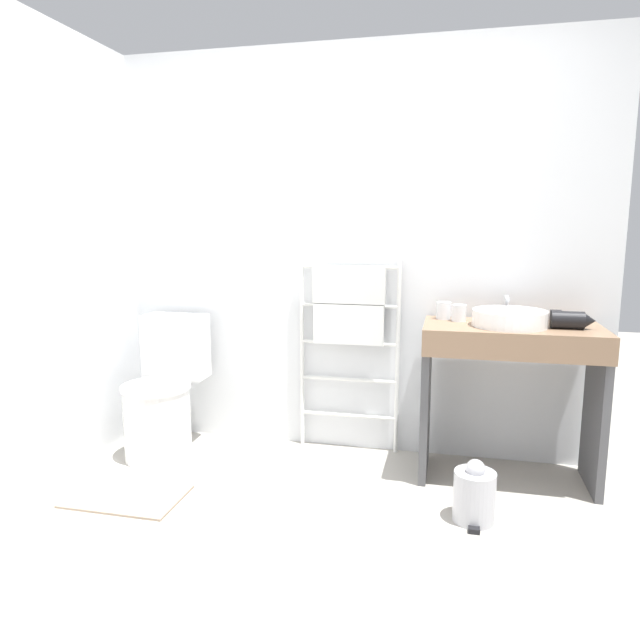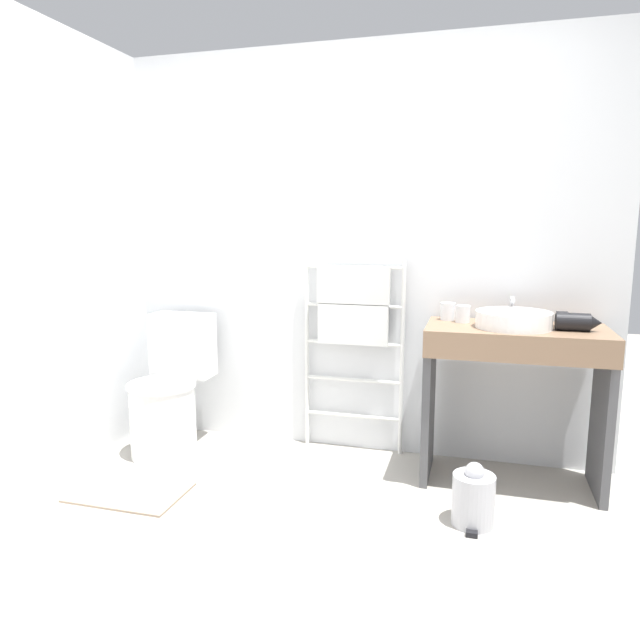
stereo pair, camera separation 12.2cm
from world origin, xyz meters
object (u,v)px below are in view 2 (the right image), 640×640
toilet (169,396)px  trash_bin (473,498)px  sink_basin (514,319)px  cup_near_wall (448,311)px  hair_dryer (575,321)px  cup_near_edge (463,314)px  towel_radiator (353,317)px

toilet → trash_bin: 1.83m
toilet → sink_basin: size_ratio=2.20×
cup_near_wall → hair_dryer: 0.63m
cup_near_wall → cup_near_edge: bearing=-36.2°
toilet → hair_dryer: hair_dryer is taller
cup_near_edge → trash_bin: size_ratio=0.30×
towel_radiator → hair_dryer: 1.18m
towel_radiator → sink_basin: 0.91m
sink_basin → cup_near_wall: size_ratio=3.97×
cup_near_wall → trash_bin: (0.17, -0.63, -0.76)m
towel_radiator → toilet: bearing=-164.6°
sink_basin → hair_dryer: 0.29m
toilet → cup_near_wall: cup_near_wall is taller
toilet → cup_near_wall: 1.70m
sink_basin → towel_radiator: bearing=165.1°
towel_radiator → sink_basin: (0.87, -0.23, 0.07)m
towel_radiator → hair_dryer: size_ratio=5.49×
toilet → sink_basin: bearing=1.7°
cup_near_edge → trash_bin: (0.09, -0.57, -0.75)m
sink_basin → trash_bin: size_ratio=1.25×
toilet → hair_dryer: 2.28m
sink_basin → cup_near_wall: 0.37m
cup_near_wall → hair_dryer: (0.62, -0.15, -0.00)m
cup_near_edge → trash_bin: cup_near_edge is taller
cup_near_wall → hair_dryer: cup_near_wall is taller
hair_dryer → trash_bin: hair_dryer is taller
hair_dryer → cup_near_wall: bearing=166.2°
trash_bin → cup_near_edge: bearing=99.3°
cup_near_edge → trash_bin: bearing=-80.7°
sink_basin → trash_bin: sink_basin is taller
sink_basin → trash_bin: bearing=-108.5°
toilet → towel_radiator: 1.19m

